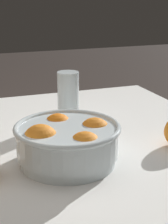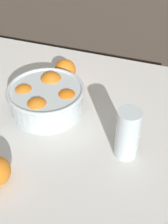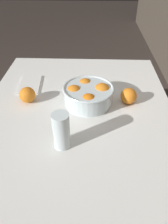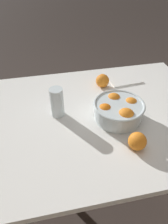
{
  "view_description": "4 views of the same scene",
  "coord_description": "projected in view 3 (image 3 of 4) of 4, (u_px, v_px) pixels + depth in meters",
  "views": [
    {
      "loc": [
        -0.79,
        0.28,
        1.08
      ],
      "look_at": [
        0.07,
        -0.03,
        0.78
      ],
      "focal_mm": 60.0,
      "sensor_mm": 36.0,
      "label": 1
    },
    {
      "loc": [
        0.32,
        -0.64,
        1.35
      ],
      "look_at": [
        0.09,
        0.01,
        0.77
      ],
      "focal_mm": 50.0,
      "sensor_mm": 36.0,
      "label": 2
    },
    {
      "loc": [
        0.81,
        0.06,
        1.32
      ],
      "look_at": [
        0.09,
        0.03,
        0.76
      ],
      "focal_mm": 35.0,
      "sensor_mm": 36.0,
      "label": 3
    },
    {
      "loc": [
        0.28,
        0.8,
        1.4
      ],
      "look_at": [
        0.12,
        0.04,
        0.76
      ],
      "focal_mm": 35.0,
      "sensor_mm": 36.0,
      "label": 4
    }
  ],
  "objects": [
    {
      "name": "orange_loose_near_bowl",
      "position": [
        129.0,
        96.0,
        1.04
      ],
      "size": [
        0.08,
        0.08,
        0.08
      ],
      "primitive_type": "sphere",
      "color": "orange",
      "rests_on": "dining_table"
    },
    {
      "name": "juice_glass",
      "position": [
        61.0,
        133.0,
        0.8
      ],
      "size": [
        0.06,
        0.06,
        0.15
      ],
      "color": "#F4A314",
      "rests_on": "dining_table"
    },
    {
      "name": "ground_plane",
      "position": [
        79.0,
        193.0,
        1.45
      ],
      "size": [
        12.0,
        12.0,
        0.0
      ],
      "primitive_type": "plane",
      "color": "#3D332D"
    },
    {
      "name": "fruit_bowl",
      "position": [
        88.0,
        94.0,
        1.03
      ],
      "size": [
        0.24,
        0.24,
        0.1
      ],
      "color": "silver",
      "rests_on": "dining_table"
    },
    {
      "name": "orange_loose_front",
      "position": [
        27.0,
        95.0,
        1.05
      ],
      "size": [
        0.08,
        0.08,
        0.08
      ],
      "primitive_type": "sphere",
      "color": "orange",
      "rests_on": "dining_table"
    },
    {
      "name": "dining_table",
      "position": [
        78.0,
        122.0,
        1.07
      ],
      "size": [
        1.11,
        0.9,
        0.7
      ],
      "color": "white",
      "rests_on": "ground_plane"
    },
    {
      "name": "napkin",
      "position": [
        30.0,
        84.0,
        1.19
      ],
      "size": [
        0.2,
        0.12,
        0.01
      ],
      "primitive_type": "cube",
      "rotation": [
        0.0,
        0.0,
        0.08
      ],
      "color": "white",
      "rests_on": "dining_table"
    }
  ]
}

